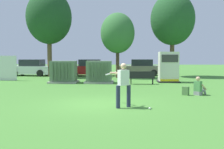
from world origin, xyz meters
TOP-DOWN VIEW (x-y plane):
  - ground_plane at (0.00, 0.00)m, footprint 96.00×96.00m
  - transformer_west at (-3.37, 8.86)m, footprint 2.10×1.70m
  - transformer_mid_west at (-0.73, 8.81)m, footprint 2.10×1.70m
  - generator_enclosure at (4.45, 9.49)m, footprint 1.60×1.40m
  - park_bench at (2.35, 7.92)m, footprint 1.80×0.41m
  - batter at (0.94, -0.66)m, footprint 1.07×1.49m
  - sports_ball at (1.97, -1.06)m, footprint 0.09×0.09m
  - seated_spectator at (4.89, 2.82)m, footprint 0.75×0.73m
  - backpack at (4.19, 2.72)m, footprint 0.38×0.37m
  - tree_left at (-5.95, 14.75)m, footprint 4.28×4.28m
  - tree_center_left at (0.57, 13.53)m, footprint 3.06×3.06m
  - tree_center_right at (5.71, 14.90)m, footprint 4.12×4.12m
  - parked_car_leftmost at (-8.02, 15.55)m, footprint 4.35×2.25m
  - parked_car_left_of_center at (-2.30, 15.70)m, footprint 4.22×1.96m
  - parked_car_right_of_center at (2.89, 16.38)m, footprint 4.31×2.14m

SIDE VIEW (x-z plane):
  - ground_plane at x=0.00m, z-range 0.00..0.00m
  - sports_ball at x=1.97m, z-range 0.00..0.09m
  - backpack at x=4.19m, z-range -0.01..0.43m
  - seated_spectator at x=4.89m, z-range -0.11..0.86m
  - park_bench at x=2.35m, z-range 0.08..0.99m
  - parked_car_leftmost at x=-8.02m, z-range -0.06..1.56m
  - parked_car_left_of_center at x=-2.30m, z-range -0.06..1.56m
  - parked_car_right_of_center at x=2.89m, z-range -0.06..1.56m
  - transformer_west at x=-3.37m, z-range -0.02..1.60m
  - transformer_mid_west at x=-0.73m, z-range -0.02..1.60m
  - batter at x=0.94m, z-range 0.11..1.85m
  - generator_enclosure at x=4.45m, z-range -0.01..2.29m
  - tree_center_left at x=0.57m, z-range 1.09..6.93m
  - tree_center_right at x=5.71m, z-range 1.46..9.34m
  - tree_left at x=-5.95m, z-range 1.52..9.70m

